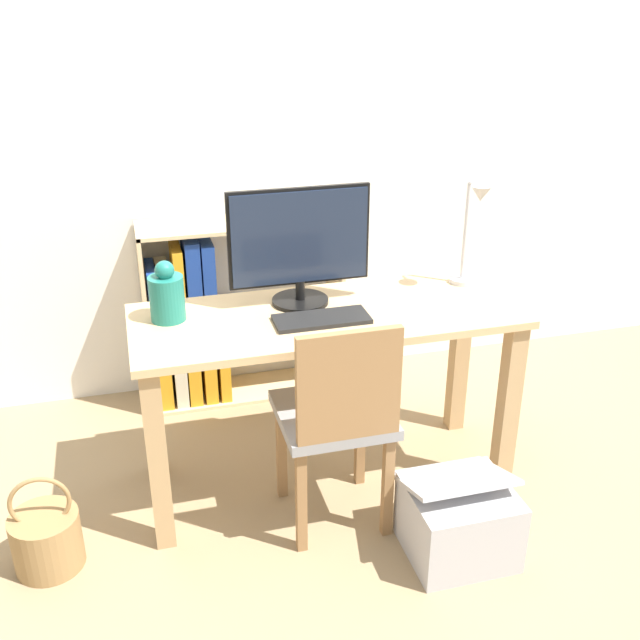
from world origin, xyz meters
The scene contains 11 objects.
ground_plane centered at (0.00, 0.00, 0.00)m, with size 10.00×10.00×0.00m, color #997F5B.
wall_back centered at (0.00, 0.97, 1.30)m, with size 8.00×0.05×2.60m.
desk centered at (0.00, 0.00, 0.60)m, with size 1.46×0.56×0.75m.
monitor centered at (-0.07, 0.12, 1.00)m, with size 0.54×0.22×0.45m.
keyboard centered at (-0.04, -0.07, 0.76)m, with size 0.35×0.15×0.02m.
vase centered at (-0.58, 0.09, 0.85)m, with size 0.13×0.13×0.23m.
desk_lamp centered at (0.62, 0.09, 1.02)m, with size 0.10×0.19×0.43m.
chair centered at (-0.04, -0.29, 0.48)m, with size 0.40×0.40×0.87m.
bookshelf centered at (-0.37, 0.79, 0.41)m, with size 0.93×0.28×0.89m.
basket centered at (-1.08, -0.23, 0.11)m, with size 0.24×0.24×0.37m.
storage_box centered at (0.34, -0.54, 0.14)m, with size 0.37×0.40×0.34m.
Camera 1 is at (-0.69, -2.46, 1.90)m, focal length 42.00 mm.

